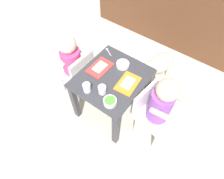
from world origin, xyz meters
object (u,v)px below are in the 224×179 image
(seated_child_left, at_px, (72,60))
(water_cup_left, at_px, (102,90))
(dining_table, at_px, (112,84))
(dog, at_px, (158,64))
(food_tray_left, at_px, (100,67))
(food_tray_right, at_px, (128,83))
(seated_child_right, at_px, (159,104))
(veggie_bowl_near, at_px, (110,102))
(cereal_bowl_right_side, at_px, (123,64))
(water_cup_right, at_px, (87,88))
(spoon_by_left_tray, at_px, (108,51))

(seated_child_left, bearing_deg, water_cup_left, -16.90)
(dining_table, distance_m, dog, 0.61)
(food_tray_left, xyz_separation_m, food_tray_right, (0.26, 0.00, 0.00))
(food_tray_left, xyz_separation_m, water_cup_left, (0.16, -0.17, 0.02))
(food_tray_right, bearing_deg, dining_table, -172.04)
(seated_child_right, relative_size, food_tray_left, 3.48)
(water_cup_left, xyz_separation_m, veggie_bowl_near, (0.10, -0.04, -0.01))
(cereal_bowl_right_side, bearing_deg, water_cup_right, -101.14)
(food_tray_right, bearing_deg, seated_child_left, -175.57)
(food_tray_right, xyz_separation_m, veggie_bowl_near, (-0.01, -0.21, 0.02))
(dining_table, distance_m, water_cup_right, 0.25)
(cereal_bowl_right_side, relative_size, spoon_by_left_tray, 1.10)
(food_tray_left, relative_size, water_cup_left, 3.21)
(seated_child_right, distance_m, food_tray_left, 0.54)
(seated_child_left, xyz_separation_m, cereal_bowl_right_side, (0.40, 0.17, 0.06))
(food_tray_right, relative_size, veggie_bowl_near, 2.25)
(seated_child_left, distance_m, spoon_by_left_tray, 0.31)
(cereal_bowl_right_side, bearing_deg, dog, 71.30)
(seated_child_right, height_order, dog, seated_child_right)
(seated_child_left, relative_size, water_cup_right, 9.29)
(cereal_bowl_right_side, bearing_deg, veggie_bowl_near, -69.36)
(seated_child_left, height_order, cereal_bowl_right_side, seated_child_left)
(cereal_bowl_right_side, bearing_deg, food_tray_right, -43.06)
(seated_child_left, bearing_deg, veggie_bowl_near, -18.02)
(food_tray_left, bearing_deg, seated_child_left, -171.29)
(seated_child_left, height_order, food_tray_right, seated_child_left)
(cereal_bowl_right_side, bearing_deg, spoon_by_left_tray, 161.54)
(dining_table, xyz_separation_m, dog, (0.14, 0.57, -0.17))
(seated_child_left, xyz_separation_m, veggie_bowl_near, (0.53, -0.17, 0.06))
(seated_child_right, distance_m, cereal_bowl_right_side, 0.43)
(dog, bearing_deg, dining_table, -104.19)
(seated_child_left, bearing_deg, water_cup_right, -28.87)
(water_cup_right, height_order, cereal_bowl_right_side, water_cup_right)
(cereal_bowl_right_side, xyz_separation_m, veggie_bowl_near, (0.13, -0.34, 0.00))
(dog, relative_size, spoon_by_left_tray, 4.61)
(dining_table, distance_m, seated_child_right, 0.41)
(dog, distance_m, veggie_bowl_near, 0.82)
(veggie_bowl_near, bearing_deg, food_tray_left, 140.44)
(dining_table, xyz_separation_m, food_tray_left, (-0.13, 0.02, 0.10))
(dining_table, height_order, food_tray_right, food_tray_right)
(water_cup_right, relative_size, veggie_bowl_near, 0.76)
(dining_table, relative_size, veggie_bowl_near, 5.77)
(seated_child_left, bearing_deg, seated_child_right, 2.54)
(dining_table, relative_size, water_cup_right, 7.62)
(dining_table, height_order, seated_child_right, seated_child_right)
(food_tray_right, relative_size, spoon_by_left_tray, 2.27)
(veggie_bowl_near, height_order, spoon_by_left_tray, veggie_bowl_near)
(dog, bearing_deg, cereal_bowl_right_side, -108.70)
(food_tray_left, bearing_deg, dining_table, -7.96)
(dining_table, height_order, veggie_bowl_near, veggie_bowl_near)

